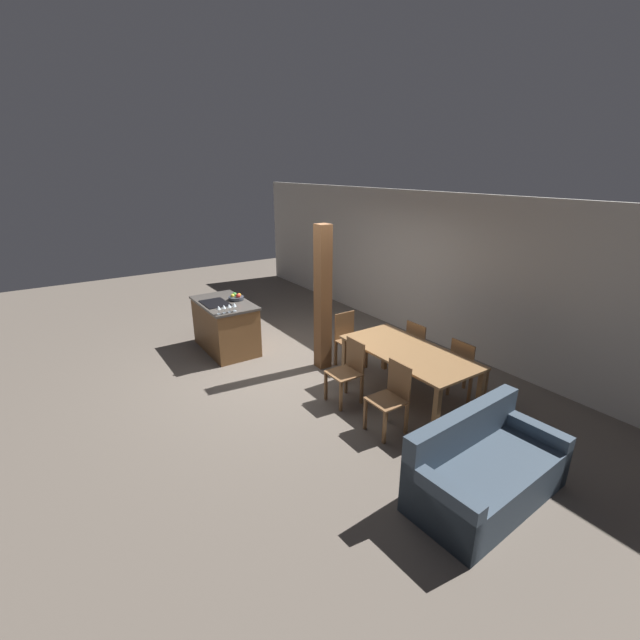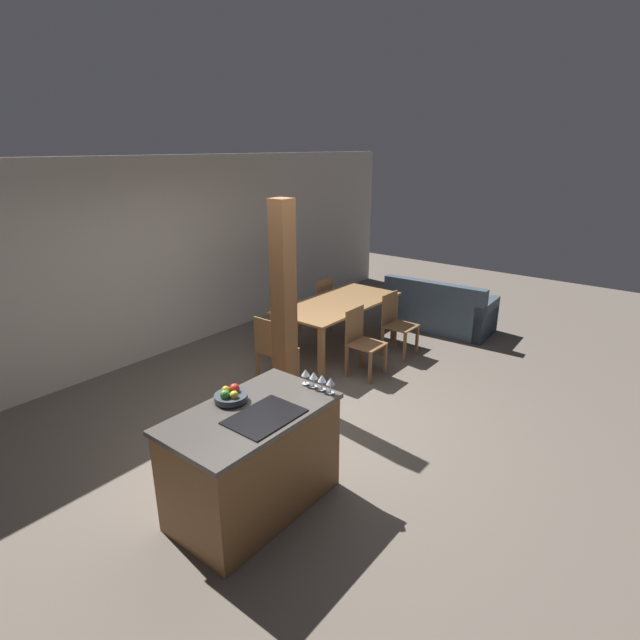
# 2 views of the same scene
# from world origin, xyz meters

# --- Properties ---
(ground_plane) EXTENTS (16.00, 16.00, 0.00)m
(ground_plane) POSITION_xyz_m (0.00, 0.00, 0.00)
(ground_plane) COLOR #665B51
(wall_back) EXTENTS (11.20, 0.08, 2.70)m
(wall_back) POSITION_xyz_m (0.00, 2.81, 1.35)
(wall_back) COLOR beige
(wall_back) RESTS_ON ground_plane
(kitchen_island) EXTENTS (1.36, 0.79, 0.90)m
(kitchen_island) POSITION_xyz_m (-1.25, -0.58, 0.45)
(kitchen_island) COLOR brown
(kitchen_island) RESTS_ON ground_plane
(fruit_bowl) EXTENTS (0.27, 0.27, 0.12)m
(fruit_bowl) POSITION_xyz_m (-1.24, -0.35, 0.94)
(fruit_bowl) COLOR #383D47
(fruit_bowl) RESTS_ON kitchen_island
(wine_glass_near) EXTENTS (0.07, 0.07, 0.14)m
(wine_glass_near) POSITION_xyz_m (-0.65, -0.90, 1.00)
(wine_glass_near) COLOR silver
(wine_glass_near) RESTS_ON kitchen_island
(wine_glass_middle) EXTENTS (0.07, 0.07, 0.14)m
(wine_glass_middle) POSITION_xyz_m (-0.65, -0.81, 1.00)
(wine_glass_middle) COLOR silver
(wine_glass_middle) RESTS_ON kitchen_island
(wine_glass_far) EXTENTS (0.07, 0.07, 0.14)m
(wine_glass_far) POSITION_xyz_m (-0.65, -0.72, 1.00)
(wine_glass_far) COLOR silver
(wine_glass_far) RESTS_ON kitchen_island
(wine_glass_end) EXTENTS (0.07, 0.07, 0.14)m
(wine_glass_end) POSITION_xyz_m (-0.65, -0.63, 1.00)
(wine_glass_end) COLOR silver
(wine_glass_end) RESTS_ON kitchen_island
(dining_table) EXTENTS (1.92, 0.94, 0.75)m
(dining_table) POSITION_xyz_m (1.82, 0.84, 0.65)
(dining_table) COLOR olive
(dining_table) RESTS_ON ground_plane
(dining_chair_near_left) EXTENTS (0.40, 0.40, 0.88)m
(dining_chair_near_left) POSITION_xyz_m (1.38, 0.14, 0.47)
(dining_chair_near_left) COLOR brown
(dining_chair_near_left) RESTS_ON ground_plane
(dining_chair_near_right) EXTENTS (0.40, 0.40, 0.88)m
(dining_chair_near_right) POSITION_xyz_m (2.25, 0.14, 0.47)
(dining_chair_near_right) COLOR brown
(dining_chair_near_right) RESTS_ON ground_plane
(dining_chair_far_left) EXTENTS (0.40, 0.40, 0.88)m
(dining_chair_far_left) POSITION_xyz_m (1.38, 1.53, 0.47)
(dining_chair_far_left) COLOR brown
(dining_chair_far_left) RESTS_ON ground_plane
(dining_chair_far_right) EXTENTS (0.40, 0.40, 0.88)m
(dining_chair_far_right) POSITION_xyz_m (2.25, 1.53, 0.47)
(dining_chair_far_right) COLOR brown
(dining_chair_far_right) RESTS_ON ground_plane
(dining_chair_head_end) EXTENTS (0.40, 0.40, 0.88)m
(dining_chair_head_end) POSITION_xyz_m (0.48, 0.84, 0.47)
(dining_chair_head_end) COLOR brown
(dining_chair_head_end) RESTS_ON ground_plane
(couch) EXTENTS (0.89, 1.68, 0.83)m
(couch) POSITION_xyz_m (3.61, 0.13, 0.28)
(couch) COLOR #3D4C5B
(couch) RESTS_ON ground_plane
(timber_post) EXTENTS (0.21, 0.21, 2.31)m
(timber_post) POSITION_xyz_m (0.29, 0.46, 1.15)
(timber_post) COLOR brown
(timber_post) RESTS_ON ground_plane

